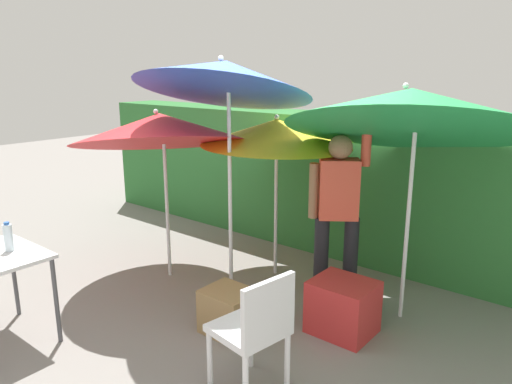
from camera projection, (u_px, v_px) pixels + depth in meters
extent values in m
plane|color=gray|center=(235.00, 315.00, 4.41)|extent=(24.00, 24.00, 0.00)
cube|color=#2D7033|center=(350.00, 185.00, 5.77)|extent=(8.00, 0.70, 1.65)
cylinder|color=silver|center=(230.00, 199.00, 4.54)|extent=(0.04, 0.04, 1.98)
cone|color=blue|center=(225.00, 76.00, 4.27)|extent=(1.63, 1.61, 0.78)
sphere|color=silver|center=(221.00, 58.00, 4.25)|extent=(0.05, 0.05, 0.05)
cylinder|color=silver|center=(407.00, 228.00, 4.18)|extent=(0.04, 0.04, 1.68)
cone|color=green|center=(410.00, 110.00, 3.95)|extent=(2.12, 2.07, 1.08)
sphere|color=silver|center=(406.00, 86.00, 3.91)|extent=(0.05, 0.05, 0.05)
cylinder|color=silver|center=(167.00, 211.00, 5.10)|extent=(0.04, 0.04, 1.44)
cone|color=red|center=(160.00, 129.00, 4.87)|extent=(1.85, 1.81, 0.84)
sphere|color=silver|center=(156.00, 111.00, 4.82)|extent=(0.05, 0.05, 0.05)
cylinder|color=silver|center=(276.00, 212.00, 5.14)|extent=(0.04, 0.04, 1.41)
cone|color=yellow|center=(277.00, 133.00, 4.94)|extent=(1.57, 1.57, 0.32)
sphere|color=silver|center=(277.00, 117.00, 4.90)|extent=(0.05, 0.05, 0.05)
cylinder|color=black|center=(350.00, 259.00, 4.63)|extent=(0.14, 0.14, 0.82)
cylinder|color=black|center=(321.00, 258.00, 4.65)|extent=(0.14, 0.14, 0.82)
cube|color=#E04C38|center=(339.00, 189.00, 4.47)|extent=(0.42, 0.39, 0.56)
sphere|color=#8C6647|center=(341.00, 147.00, 4.37)|extent=(0.22, 0.22, 0.22)
cylinder|color=#E04C38|center=(367.00, 135.00, 4.34)|extent=(0.13, 0.13, 0.56)
cylinder|color=#8C6647|center=(314.00, 191.00, 4.49)|extent=(0.13, 0.13, 0.52)
cylinder|color=silver|center=(251.00, 340.00, 3.60)|extent=(0.04, 0.04, 0.44)
cylinder|color=silver|center=(210.00, 360.00, 3.36)|extent=(0.04, 0.04, 0.44)
cylinder|color=silver|center=(287.00, 362.00, 3.33)|extent=(0.04, 0.04, 0.44)
cube|color=silver|center=(248.00, 329.00, 3.28)|extent=(0.50, 0.50, 0.05)
cube|color=silver|center=(269.00, 309.00, 3.08)|extent=(0.11, 0.44, 0.40)
cube|color=red|center=(343.00, 307.00, 4.08)|extent=(0.51, 0.44, 0.46)
cube|color=#9E7A4C|center=(229.00, 311.00, 4.08)|extent=(0.43, 0.36, 0.38)
cylinder|color=#4C4C51|center=(56.00, 301.00, 3.90)|extent=(0.04, 0.04, 0.73)
cylinder|color=#4C4C51|center=(14.00, 277.00, 4.34)|extent=(0.04, 0.04, 0.73)
cylinder|color=silver|center=(8.00, 238.00, 3.85)|extent=(0.07, 0.07, 0.22)
cylinder|color=#2D60B7|center=(6.00, 223.00, 3.82)|extent=(0.04, 0.04, 0.02)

